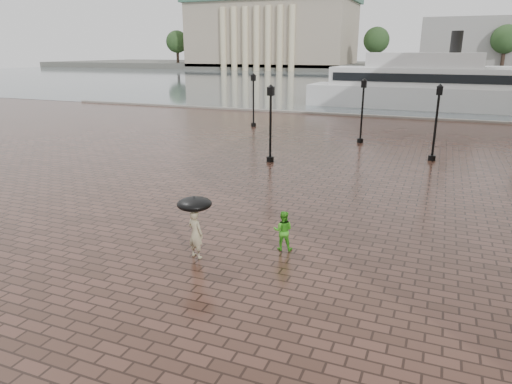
{
  "coord_description": "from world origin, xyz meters",
  "views": [
    {
      "loc": [
        3.21,
        -15.09,
        6.38
      ],
      "look_at": [
        -2.79,
        -0.23,
        1.4
      ],
      "focal_mm": 32.0,
      "sensor_mm": 36.0,
      "label": 1
    }
  ],
  "objects_px": {
    "street_lamps": "(367,111)",
    "ferry_near": "(422,86)",
    "adult_pedestrian": "(196,234)",
    "child_pedestrian": "(283,230)"
  },
  "relations": [
    {
      "from": "street_lamps",
      "to": "ferry_near",
      "type": "relative_size",
      "value": 0.83
    },
    {
      "from": "street_lamps",
      "to": "ferry_near",
      "type": "bearing_deg",
      "value": 84.16
    },
    {
      "from": "street_lamps",
      "to": "adult_pedestrian",
      "type": "xyz_separation_m",
      "value": [
        -2.01,
        -20.93,
        -1.53
      ]
    },
    {
      "from": "adult_pedestrian",
      "to": "child_pedestrian",
      "type": "height_order",
      "value": "adult_pedestrian"
    },
    {
      "from": "child_pedestrian",
      "to": "ferry_near",
      "type": "distance_m",
      "value": 43.46
    },
    {
      "from": "street_lamps",
      "to": "adult_pedestrian",
      "type": "distance_m",
      "value": 21.08
    },
    {
      "from": "adult_pedestrian",
      "to": "ferry_near",
      "type": "xyz_separation_m",
      "value": [
        4.47,
        44.98,
        1.73
      ]
    },
    {
      "from": "street_lamps",
      "to": "adult_pedestrian",
      "type": "bearing_deg",
      "value": -95.48
    },
    {
      "from": "ferry_near",
      "to": "child_pedestrian",
      "type": "bearing_deg",
      "value": -90.52
    },
    {
      "from": "adult_pedestrian",
      "to": "child_pedestrian",
      "type": "xyz_separation_m",
      "value": [
        2.39,
        1.61,
        -0.12
      ]
    }
  ]
}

